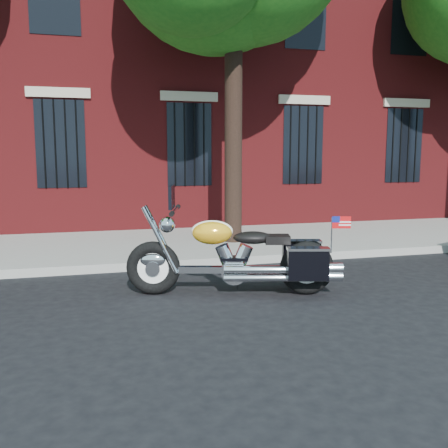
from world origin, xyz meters
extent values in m
plane|color=black|center=(0.00, 0.00, 0.00)|extent=(120.00, 120.00, 0.00)
cube|color=gray|center=(0.00, 1.38, 0.07)|extent=(40.00, 0.16, 0.15)
cube|color=gray|center=(0.00, 3.26, 0.07)|extent=(40.00, 3.60, 0.15)
cube|color=maroon|center=(0.00, 10.06, 6.00)|extent=(26.00, 10.00, 12.00)
cube|color=black|center=(0.00, 5.11, 2.20)|extent=(1.10, 0.14, 2.00)
cube|color=#B2A893|center=(0.00, 5.08, 3.35)|extent=(1.40, 0.20, 0.22)
cylinder|color=black|center=(0.00, 5.03, 2.20)|extent=(0.04, 0.04, 2.00)
cylinder|color=black|center=(0.50, 2.90, 2.50)|extent=(0.36, 0.36, 5.00)
torus|color=black|center=(-1.55, -0.20, 0.39)|extent=(0.78, 0.36, 0.76)
torus|color=black|center=(0.53, -0.76, 0.39)|extent=(0.78, 0.36, 0.76)
cylinder|color=white|center=(-1.55, -0.20, 0.39)|extent=(0.57, 0.21, 0.57)
cylinder|color=white|center=(0.53, -0.76, 0.39)|extent=(0.57, 0.21, 0.57)
ellipsoid|color=white|center=(-1.55, -0.20, 0.50)|extent=(0.42, 0.24, 0.22)
ellipsoid|color=#FBAB1B|center=(0.53, -0.76, 0.52)|extent=(0.43, 0.26, 0.22)
cube|color=white|center=(-0.51, -0.48, 0.36)|extent=(1.68, 0.55, 0.09)
cylinder|color=white|center=(-0.46, -0.49, 0.34)|extent=(0.40, 0.29, 0.36)
cylinder|color=white|center=(0.04, -0.84, 0.35)|extent=(1.40, 0.47, 0.10)
ellipsoid|color=#FBAB1B|center=(-0.75, -0.41, 0.89)|extent=(0.63, 0.46, 0.32)
ellipsoid|color=black|center=(-0.20, -0.56, 0.82)|extent=(0.62, 0.46, 0.17)
cube|color=black|center=(0.58, -0.46, 0.51)|extent=(0.57, 0.32, 0.43)
cube|color=black|center=(0.42, -1.03, 0.51)|extent=(0.57, 0.32, 0.43)
cylinder|color=white|center=(-1.25, -0.28, 1.20)|extent=(0.27, 0.87, 0.04)
sphere|color=white|center=(-1.36, -0.25, 1.00)|extent=(0.28, 0.28, 0.23)
cube|color=black|center=(-1.29, -0.27, 1.39)|extent=(0.16, 0.45, 0.32)
cube|color=red|center=(0.82, -1.19, 1.08)|extent=(0.25, 0.08, 0.16)
camera|label=1|loc=(-2.35, -7.08, 1.97)|focal=40.00mm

